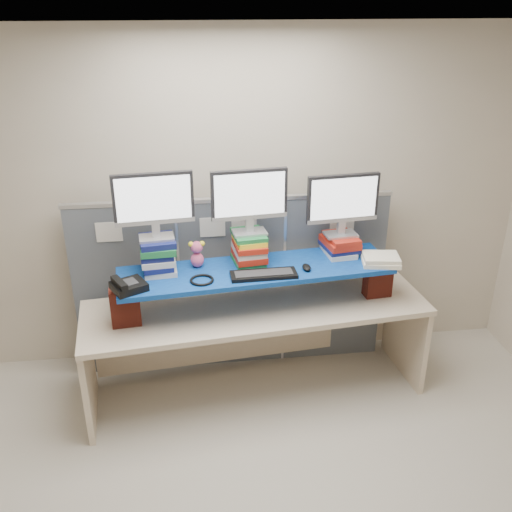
{
  "coord_description": "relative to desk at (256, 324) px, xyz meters",
  "views": [
    {
      "loc": [
        -0.33,
        -2.43,
        2.99
      ],
      "look_at": [
        0.14,
        1.34,
        1.22
      ],
      "focal_mm": 40.0,
      "sensor_mm": 36.0,
      "label": 1
    }
  ],
  "objects": [
    {
      "name": "room",
      "position": [
        -0.14,
        -1.34,
        0.76
      ],
      "size": [
        5.0,
        4.0,
        2.8
      ],
      "color": "beige",
      "rests_on": "ground"
    },
    {
      "name": "cubicle_partition",
      "position": [
        -0.14,
        0.44,
        0.13
      ],
      "size": [
        2.6,
        0.06,
        1.53
      ],
      "color": "#4C515A",
      "rests_on": "ground"
    },
    {
      "name": "desk",
      "position": [
        0.0,
        0.0,
        0.0
      ],
      "size": [
        2.7,
        1.03,
        0.8
      ],
      "rotation": [
        0.0,
        0.0,
        0.1
      ],
      "color": "beige",
      "rests_on": "ground"
    },
    {
      "name": "brick_pier_left",
      "position": [
        -0.96,
        -0.15,
        0.3
      ],
      "size": [
        0.22,
        0.13,
        0.28
      ],
      "primitive_type": "cube",
      "rotation": [
        0.0,
        0.0,
        0.1
      ],
      "color": "maroon",
      "rests_on": "desk"
    },
    {
      "name": "brick_pier_right",
      "position": [
        0.97,
        0.05,
        0.3
      ],
      "size": [
        0.22,
        0.13,
        0.28
      ],
      "primitive_type": "cube",
      "rotation": [
        0.0,
        0.0,
        0.1
      ],
      "color": "maroon",
      "rests_on": "desk"
    },
    {
      "name": "blue_board",
      "position": [
        -0.0,
        0.0,
        0.46
      ],
      "size": [
        2.07,
        0.71,
        0.04
      ],
      "primitive_type": "cube",
      "rotation": [
        0.0,
        0.0,
        0.1
      ],
      "color": "navy",
      "rests_on": "brick_pier_left"
    },
    {
      "name": "book_stack_left",
      "position": [
        -0.71,
        0.05,
        0.61
      ],
      "size": [
        0.28,
        0.33,
        0.26
      ],
      "color": "beige",
      "rests_on": "blue_board"
    },
    {
      "name": "book_stack_center",
      "position": [
        -0.04,
        0.11,
        0.6
      ],
      "size": [
        0.26,
        0.33,
        0.23
      ],
      "color": "#1D6D36",
      "rests_on": "blue_board"
    },
    {
      "name": "book_stack_right",
      "position": [
        0.68,
        0.19,
        0.56
      ],
      "size": [
        0.29,
        0.33,
        0.15
      ],
      "color": "beige",
      "rests_on": "blue_board"
    },
    {
      "name": "monitor_left",
      "position": [
        -0.71,
        0.05,
        1.01
      ],
      "size": [
        0.56,
        0.18,
        0.49
      ],
      "rotation": [
        0.0,
        0.0,
        0.1
      ],
      "color": "#B0AFB5",
      "rests_on": "book_stack_left"
    },
    {
      "name": "monitor_center",
      "position": [
        -0.03,
        0.12,
        0.99
      ],
      "size": [
        0.56,
        0.18,
        0.49
      ],
      "rotation": [
        0.0,
        0.0,
        0.1
      ],
      "color": "#B0AFB5",
      "rests_on": "book_stack_center"
    },
    {
      "name": "monitor_right",
      "position": [
        0.68,
        0.19,
        0.91
      ],
      "size": [
        0.56,
        0.18,
        0.49
      ],
      "rotation": [
        0.0,
        0.0,
        0.1
      ],
      "color": "#B0AFB5",
      "rests_on": "book_stack_right"
    },
    {
      "name": "keyboard",
      "position": [
        0.04,
        -0.14,
        0.5
      ],
      "size": [
        0.48,
        0.17,
        0.03
      ],
      "rotation": [
        0.0,
        0.0,
        0.03
      ],
      "color": "black",
      "rests_on": "blue_board"
    },
    {
      "name": "mouse",
      "position": [
        0.37,
        -0.07,
        0.5
      ],
      "size": [
        0.08,
        0.12,
        0.04
      ],
      "primitive_type": "ellipsoid",
      "rotation": [
        0.0,
        0.0,
        0.14
      ],
      "color": "black",
      "rests_on": "blue_board"
    },
    {
      "name": "desk_phone",
      "position": [
        -0.92,
        -0.23,
        0.52
      ],
      "size": [
        0.28,
        0.27,
        0.09
      ],
      "rotation": [
        0.0,
        0.0,
        0.48
      ],
      "color": "black",
      "rests_on": "blue_board"
    },
    {
      "name": "headset",
      "position": [
        -0.41,
        -0.16,
        0.49
      ],
      "size": [
        0.2,
        0.2,
        0.02
      ],
      "primitive_type": "torus",
      "rotation": [
        0.0,
        0.0,
        0.17
      ],
      "color": "black",
      "rests_on": "blue_board"
    },
    {
      "name": "plush_toy",
      "position": [
        -0.43,
        0.08,
        0.59
      ],
      "size": [
        0.12,
        0.09,
        0.21
      ],
      "rotation": [
        0.0,
        0.0,
        0.1
      ],
      "color": "#D3507A",
      "rests_on": "blue_board"
    },
    {
      "name": "binder_stack",
      "position": [
        0.94,
        -0.04,
        0.51
      ],
      "size": [
        0.3,
        0.26,
        0.07
      ],
      "rotation": [
        0.0,
        0.0,
        -0.15
      ],
      "color": "silver",
      "rests_on": "blue_board"
    }
  ]
}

